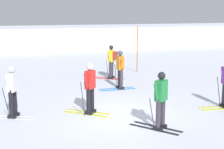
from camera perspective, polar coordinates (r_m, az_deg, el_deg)
The scene contains 8 objects.
ground_plane at distance 11.22m, azimuth 1.18°, elevation -7.00°, with size 120.00×120.00×0.00m, color silver.
far_snow_ridge at distance 32.15m, azimuth -11.73°, elevation 6.14°, with size 80.00×7.04×1.92m, color silver.
skier_orange at distance 14.78m, azimuth 1.37°, elevation 1.00°, with size 1.60×1.00×1.71m.
skier_green at distance 9.84m, azimuth 8.20°, elevation -4.11°, with size 1.25×1.51×1.71m.
skier_white at distance 11.28m, azimuth -16.51°, elevation -2.52°, with size 1.60×1.02×1.71m.
skier_red at distance 11.24m, azimuth -3.75°, elevation -2.14°, with size 1.47×1.30×1.71m.
skier_yellow at distance 17.03m, azimuth -0.07°, elevation 2.43°, with size 1.51×1.24×1.71m.
trail_marker_pole at distance 18.85m, azimuth 4.29°, elevation 4.24°, with size 0.05×0.05×2.58m, color #C65614.
Camera 1 is at (-3.52, -10.09, 3.42)m, focal length 54.22 mm.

